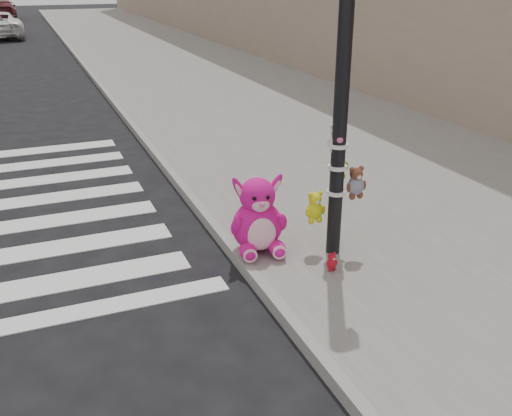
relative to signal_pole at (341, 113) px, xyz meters
name	(u,v)px	position (x,y,z in m)	size (l,w,h in m)	color
sidewalk_near	(258,103)	(2.39, 8.18, -1.73)	(7.00, 80.00, 0.14)	slate
curb_edge	(123,115)	(-1.06, 8.18, -1.73)	(0.12, 80.00, 0.15)	gray
signal_pole	(341,113)	(0.00, 0.00, 0.00)	(0.68, 0.49, 4.00)	black
pink_bunny	(258,220)	(-0.81, 0.36, -1.27)	(0.68, 0.76, 0.95)	#DB1286
red_teddy	(332,262)	(-0.25, -0.42, -1.55)	(0.15, 0.10, 0.22)	red
car_maroon_near	(2,10)	(-3.79, 40.63, -1.15)	(1.81, 4.45, 1.29)	#56181D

